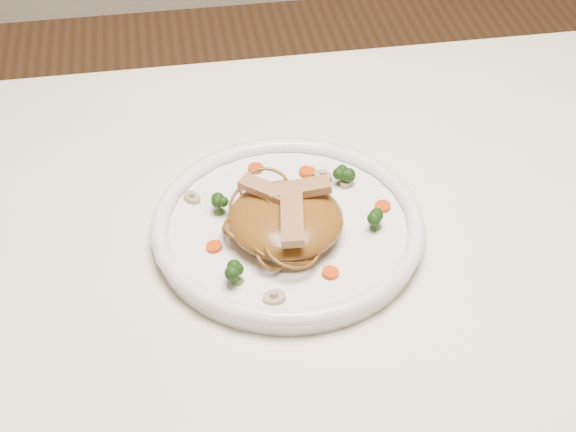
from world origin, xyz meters
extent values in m
cube|color=white|center=(0.00, 0.00, 0.73)|extent=(1.20, 0.80, 0.04)
cylinder|color=white|center=(-0.08, 0.01, 0.76)|extent=(0.31, 0.31, 0.02)
ellipsoid|color=brown|center=(-0.09, 0.00, 0.79)|extent=(0.14, 0.14, 0.04)
cube|color=tan|center=(-0.07, 0.02, 0.81)|extent=(0.07, 0.02, 0.01)
cube|color=tan|center=(-0.11, 0.03, 0.81)|extent=(0.06, 0.05, 0.01)
cube|color=tan|center=(-0.09, -0.03, 0.81)|extent=(0.03, 0.08, 0.01)
cylinder|color=red|center=(-0.04, 0.10, 0.77)|extent=(0.03, 0.03, 0.00)
cylinder|color=red|center=(-0.17, -0.01, 0.77)|extent=(0.02, 0.02, 0.00)
cylinder|color=red|center=(0.03, 0.03, 0.77)|extent=(0.02, 0.02, 0.00)
cylinder|color=red|center=(-0.11, 0.12, 0.77)|extent=(0.02, 0.02, 0.00)
cylinder|color=red|center=(-0.05, -0.07, 0.77)|extent=(0.02, 0.02, 0.00)
cylinder|color=tan|center=(-0.12, -0.10, 0.77)|extent=(0.03, 0.03, 0.01)
cylinder|color=tan|center=(0.00, 0.07, 0.77)|extent=(0.03, 0.03, 0.01)
cylinder|color=tan|center=(-0.19, 0.08, 0.77)|extent=(0.03, 0.03, 0.01)
cylinder|color=tan|center=(-0.03, 0.09, 0.77)|extent=(0.03, 0.03, 0.01)
camera|label=1|loc=(-0.20, -0.69, 1.41)|focal=53.46mm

